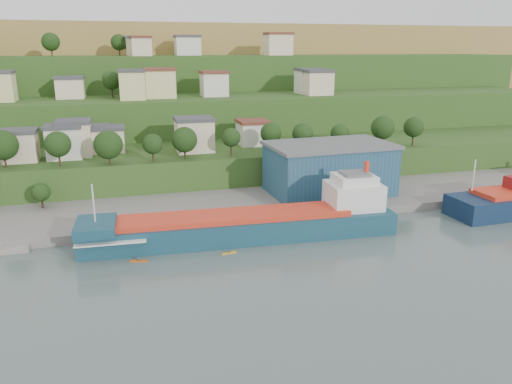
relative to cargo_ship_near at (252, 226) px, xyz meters
name	(u,v)px	position (x,y,z in m)	size (l,w,h in m)	color
ground	(221,260)	(-8.42, -9.21, -2.64)	(500.00, 500.00, 0.00)	#465551
quay	(277,206)	(11.58, 18.79, -2.64)	(220.00, 26.00, 4.00)	slate
hillside	(152,127)	(-8.46, 159.47, -2.56)	(360.00, 211.40, 96.00)	#284719
cargo_ship_near	(252,226)	(0.00, 0.00, 0.00)	(64.73, 13.53, 16.52)	#153B51
warehouse	(329,168)	(26.06, 20.69, 5.80)	(31.84, 20.40, 12.80)	navy
kayak_orange	(139,260)	(-23.25, -5.97, -2.39)	(3.34, 1.42, 0.83)	#CE5712
kayak_yellow	(229,252)	(-6.42, -6.81, -2.42)	(3.03, 0.99, 0.75)	gold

